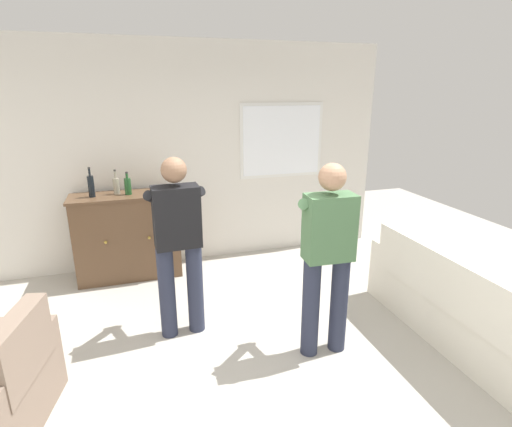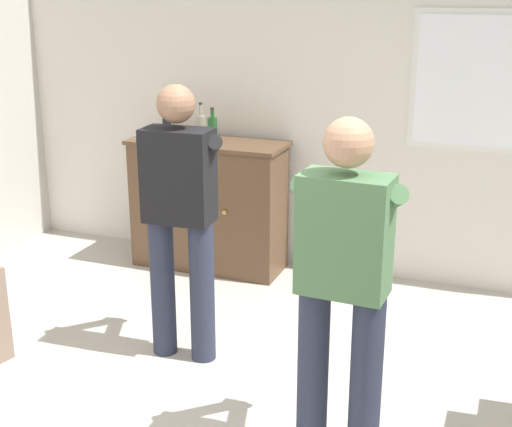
{
  "view_description": "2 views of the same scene",
  "coord_description": "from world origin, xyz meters",
  "px_view_note": "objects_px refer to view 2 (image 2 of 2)",
  "views": [
    {
      "loc": [
        -0.68,
        -2.47,
        2.23
      ],
      "look_at": [
        0.36,
        0.89,
        1.12
      ],
      "focal_mm": 28.0,
      "sensor_mm": 36.0,
      "label": 1
    },
    {
      "loc": [
        1.47,
        -2.65,
        2.21
      ],
      "look_at": [
        0.19,
        0.7,
        1.05
      ],
      "focal_mm": 50.0,
      "sensor_mm": 36.0,
      "label": 2
    }
  ],
  "objects_px": {
    "sideboard_cabinet": "(209,205)",
    "bottle_wine_green": "(201,126)",
    "person_standing_left": "(180,211)",
    "person_standing_right": "(344,280)",
    "bottle_spirits_clear": "(167,122)",
    "bottle_liquor_amber": "(213,129)"
  },
  "relations": [
    {
      "from": "bottle_liquor_amber",
      "to": "person_standing_left",
      "type": "relative_size",
      "value": 0.16
    },
    {
      "from": "person_standing_left",
      "to": "person_standing_right",
      "type": "distance_m",
      "value": 1.32
    },
    {
      "from": "person_standing_right",
      "to": "bottle_liquor_amber",
      "type": "bearing_deg",
      "value": 127.49
    },
    {
      "from": "bottle_liquor_amber",
      "to": "sideboard_cabinet",
      "type": "bearing_deg",
      "value": 164.87
    },
    {
      "from": "sideboard_cabinet",
      "to": "bottle_wine_green",
      "type": "xyz_separation_m",
      "value": [
        -0.07,
        0.05,
        0.62
      ]
    },
    {
      "from": "bottle_spirits_clear",
      "to": "person_standing_right",
      "type": "distance_m",
      "value": 2.82
    },
    {
      "from": "bottle_liquor_amber",
      "to": "bottle_spirits_clear",
      "type": "relative_size",
      "value": 0.78
    },
    {
      "from": "bottle_wine_green",
      "to": "person_standing_right",
      "type": "bearing_deg",
      "value": -51.16
    },
    {
      "from": "sideboard_cabinet",
      "to": "bottle_wine_green",
      "type": "distance_m",
      "value": 0.63
    },
    {
      "from": "bottle_wine_green",
      "to": "bottle_spirits_clear",
      "type": "bearing_deg",
      "value": -167.22
    },
    {
      "from": "bottle_liquor_amber",
      "to": "bottle_wine_green",
      "type": "bearing_deg",
      "value": 153.62
    },
    {
      "from": "sideboard_cabinet",
      "to": "person_standing_right",
      "type": "distance_m",
      "value": 2.63
    },
    {
      "from": "person_standing_right",
      "to": "sideboard_cabinet",
      "type": "bearing_deg",
      "value": 128.25
    },
    {
      "from": "person_standing_right",
      "to": "bottle_spirits_clear",
      "type": "bearing_deg",
      "value": 133.87
    },
    {
      "from": "bottle_liquor_amber",
      "to": "bottle_spirits_clear",
      "type": "height_order",
      "value": "bottle_spirits_clear"
    },
    {
      "from": "sideboard_cabinet",
      "to": "person_standing_left",
      "type": "bearing_deg",
      "value": -71.65
    },
    {
      "from": "sideboard_cabinet",
      "to": "person_standing_left",
      "type": "xyz_separation_m",
      "value": [
        0.46,
        -1.39,
        0.41
      ]
    },
    {
      "from": "person_standing_left",
      "to": "sideboard_cabinet",
      "type": "bearing_deg",
      "value": 108.35
    },
    {
      "from": "bottle_wine_green",
      "to": "bottle_liquor_amber",
      "type": "xyz_separation_m",
      "value": [
        0.13,
        -0.06,
        0.0
      ]
    },
    {
      "from": "person_standing_left",
      "to": "bottle_liquor_amber",
      "type": "bearing_deg",
      "value": 106.47
    },
    {
      "from": "bottle_liquor_amber",
      "to": "person_standing_right",
      "type": "relative_size",
      "value": 0.16
    },
    {
      "from": "bottle_spirits_clear",
      "to": "person_standing_right",
      "type": "relative_size",
      "value": 0.2
    }
  ]
}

